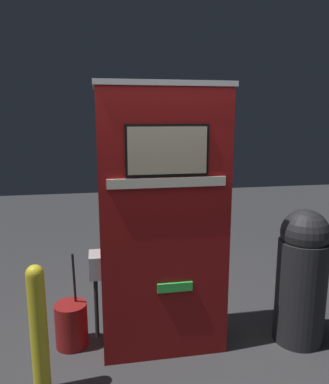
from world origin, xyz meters
TOP-DOWN VIEW (x-y plane):
  - ground_plane at (0.00, 0.00)m, footprint 14.00×14.00m
  - gas_pump at (-0.00, 0.23)m, footprint 1.12×0.50m
  - safety_bollard at (-0.94, -0.21)m, footprint 0.12×0.12m
  - trash_bin at (1.19, 0.07)m, footprint 0.42×0.42m
  - squeegee_bucket at (-0.77, 0.33)m, footprint 0.27×0.27m

SIDE VIEW (x-z plane):
  - ground_plane at x=0.00m, z-range 0.00..0.00m
  - squeegee_bucket at x=-0.77m, z-range -0.23..0.62m
  - safety_bollard at x=-0.94m, z-range 0.02..0.99m
  - trash_bin at x=1.19m, z-range 0.01..1.20m
  - gas_pump at x=0.00m, z-range 0.00..2.20m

